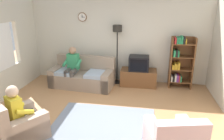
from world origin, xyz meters
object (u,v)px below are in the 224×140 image
at_px(bookshelf, 180,62).
at_px(person_in_left_armchair, 20,110).
at_px(armchair_near_window, 18,126).
at_px(floor_lamp, 117,38).
at_px(tv, 139,63).
at_px(person_on_couch, 72,65).
at_px(couch, 83,76).
at_px(tv_stand, 138,77).

distance_m(bookshelf, person_in_left_armchair, 4.54).
height_order(armchair_near_window, person_in_left_armchair, person_in_left_armchair).
xyz_separation_m(bookshelf, floor_lamp, (-1.90, 0.03, 0.64)).
bearing_deg(tv, bookshelf, 4.39).
xyz_separation_m(floor_lamp, person_on_couch, (-1.30, -0.55, -0.75)).
relative_size(couch, armchair_near_window, 1.67).
height_order(couch, person_in_left_armchair, person_in_left_armchair).
height_order(tv, person_on_couch, person_on_couch).
height_order(person_on_couch, person_in_left_armchair, person_on_couch).
height_order(couch, tv, tv).
xyz_separation_m(tv, armchair_near_window, (-2.15, -3.08, -0.44)).
height_order(tv_stand, bookshelf, bookshelf).
xyz_separation_m(bookshelf, armchair_near_window, (-3.35, -3.17, -0.52)).
bearing_deg(tv_stand, armchair_near_window, -124.62).
height_order(bookshelf, armchair_near_window, bookshelf).
distance_m(floor_lamp, armchair_near_window, 3.71).
height_order(bookshelf, floor_lamp, floor_lamp).
bearing_deg(bookshelf, armchair_near_window, -136.57).
relative_size(tv_stand, armchair_near_window, 0.93).
xyz_separation_m(couch, armchair_near_window, (-0.44, -2.77, -0.02)).
height_order(couch, tv_stand, couch).
xyz_separation_m(tv_stand, person_on_couch, (-1.99, -0.45, 0.44)).
bearing_deg(armchair_near_window, couch, 81.00).
distance_m(tv_stand, floor_lamp, 1.39).
height_order(couch, floor_lamp, floor_lamp).
xyz_separation_m(couch, tv, (1.71, 0.32, 0.41)).
relative_size(bookshelf, armchair_near_window, 1.34).
distance_m(couch, tv_stand, 1.74).
xyz_separation_m(bookshelf, person_in_left_armchair, (-3.30, -3.10, -0.21)).
relative_size(person_on_couch, person_in_left_armchair, 1.11).
bearing_deg(armchair_near_window, bookshelf, 43.43).
height_order(bookshelf, person_in_left_armchair, bookshelf).
xyz_separation_m(person_on_couch, person_in_left_armchair, (-0.10, -2.58, -0.09)).
height_order(tv_stand, armchair_near_window, armchair_near_window).
xyz_separation_m(tv, person_on_couch, (-1.99, -0.43, -0.03)).
bearing_deg(couch, person_in_left_armchair, -98.18).
bearing_deg(couch, armchair_near_window, -99.00).
relative_size(floor_lamp, person_on_couch, 1.49).
bearing_deg(armchair_near_window, person_on_couch, 86.65).
relative_size(couch, floor_lamp, 1.07).
xyz_separation_m(floor_lamp, person_in_left_armchair, (-1.40, -3.13, -0.85)).
relative_size(tv, floor_lamp, 0.32).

